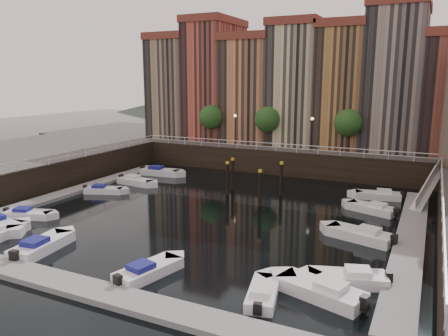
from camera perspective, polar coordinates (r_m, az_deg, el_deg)
The scene contains 24 objects.
ground at distance 39.61m, azimuth -0.96°, elevation -5.49°, with size 200.00×200.00×0.00m, color black.
quay_far at distance 63.01m, azimuth 9.74°, elevation 2.17°, with size 80.00×20.00×3.00m, color black.
dock_left at distance 48.09m, azimuth -19.05°, elevation -2.84°, with size 2.00×28.00×0.35m, color gray.
dock_right at distance 34.76m, azimuth 23.12°, elevation -8.63°, with size 2.00×28.00×0.35m, color gray.
dock_near at distance 26.54m, azimuth -18.27°, elevation -14.60°, with size 30.00×2.00×0.35m, color gray.
mountains at distance 144.67m, azimuth 19.96°, elevation 9.43°, with size 145.00×100.00×18.00m.
far_terrace at distance 58.93m, azimuth 12.51°, elevation 10.66°, with size 48.70×10.30×17.50m.
promenade_trees at distance 55.39m, azimuth 6.31°, elevation 6.29°, with size 21.20×3.20×5.20m.
street_lamps at distance 54.41m, azimuth 6.28°, elevation 5.47°, with size 10.36×0.36×4.18m.
railings at distance 43.00m, azimuth 1.95°, elevation 1.07°, with size 36.08×34.04×0.52m.
gangway at distance 44.87m, azimuth 25.20°, elevation -2.04°, with size 2.78×8.32×3.73m.
mooring_pilings at distance 43.73m, azimuth 3.40°, elevation -1.63°, with size 5.67×4.89×3.78m.
boat_left_1 at distance 40.90m, azimuth -24.26°, elevation -5.51°, with size 4.29×2.70×0.96m.
boat_left_2 at distance 46.96m, azimuth -15.51°, elevation -2.78°, with size 4.20×2.74×0.95m.
boat_left_3 at distance 49.88m, azimuth -11.46°, elevation -1.71°, with size 4.74×2.07×1.07m.
boat_left_4 at distance 54.23m, azimuth -8.38°, elevation -0.49°, with size 5.25×2.43×1.18m.
boat_right_0 at distance 24.99m, azimuth 12.70°, elevation -15.43°, with size 5.26×3.16×1.18m.
boat_right_1 at distance 26.87m, azimuth 16.04°, elevation -13.68°, with size 4.78×3.02×1.07m.
boat_right_2 at distance 33.87m, azimuth 17.51°, elevation -8.35°, with size 5.19×3.05×1.16m.
boat_right_3 at distance 40.94m, azimuth 18.82°, elevation -5.05°, with size 4.62×2.95×1.04m.
boat_right_4 at distance 45.76m, azimuth 19.60°, elevation -3.37°, with size 4.62×2.32×1.04m.
boat_near_1 at distance 32.85m, azimuth -22.80°, elevation -9.36°, with size 2.41×5.18×1.17m.
boat_near_2 at distance 27.19m, azimuth -9.98°, elevation -13.09°, with size 2.64×4.74×1.06m.
boat_near_3 at distance 24.45m, azimuth 5.10°, elevation -16.02°, with size 2.32×4.22×0.94m.
Camera 1 is at (17.05, -33.80, 11.63)m, focal length 35.00 mm.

